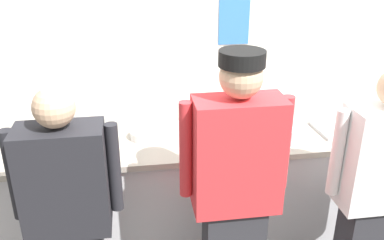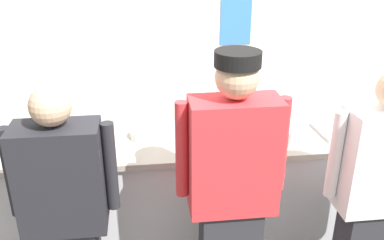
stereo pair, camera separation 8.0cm
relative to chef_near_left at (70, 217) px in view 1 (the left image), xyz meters
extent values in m
cube|color=silver|center=(0.88, 1.15, 0.47)|extent=(4.95, 0.10, 2.61)
cube|color=#3370B7|center=(1.15, 1.10, 0.87)|extent=(0.23, 0.01, 0.43)
cube|color=silver|center=(0.88, 0.69, -0.40)|extent=(3.10, 0.61, 0.88)
cube|color=#A8A093|center=(0.88, 0.69, 0.06)|extent=(3.16, 0.67, 0.04)
cube|color=#232328|center=(0.00, 0.00, 0.23)|extent=(0.45, 0.24, 0.61)
cylinder|color=#232328|center=(-0.26, 0.04, 0.26)|extent=(0.07, 0.07, 0.52)
cylinder|color=#232328|center=(0.26, 0.04, 0.26)|extent=(0.07, 0.07, 0.52)
sphere|color=tan|center=(0.00, 0.00, 0.64)|extent=(0.21, 0.21, 0.21)
cube|color=red|center=(0.92, -0.02, 0.32)|extent=(0.48, 0.24, 0.65)
cylinder|color=red|center=(0.64, 0.02, 0.35)|extent=(0.07, 0.07, 0.56)
cylinder|color=red|center=(1.19, 0.02, 0.35)|extent=(0.07, 0.07, 0.56)
sphere|color=tan|center=(0.92, -0.02, 0.76)|extent=(0.22, 0.22, 0.22)
cylinder|color=black|center=(0.92, -0.02, 0.85)|extent=(0.23, 0.23, 0.08)
cube|color=white|center=(1.76, -0.05, 0.25)|extent=(0.45, 0.24, 0.62)
cylinder|color=white|center=(1.50, -0.01, 0.28)|extent=(0.07, 0.07, 0.52)
cylinder|color=white|center=(1.36, 0.71, 0.09)|extent=(0.22, 0.22, 0.01)
cylinder|color=white|center=(1.36, 0.71, 0.10)|extent=(0.22, 0.22, 0.01)
cylinder|color=white|center=(1.36, 0.71, 0.11)|extent=(0.22, 0.22, 0.01)
cylinder|color=white|center=(1.36, 0.71, 0.12)|extent=(0.22, 0.22, 0.01)
cylinder|color=white|center=(0.45, 0.75, 0.09)|extent=(0.22, 0.22, 0.01)
cylinder|color=white|center=(0.45, 0.75, 0.10)|extent=(0.22, 0.22, 0.01)
cylinder|color=white|center=(0.45, 0.75, 0.11)|extent=(0.22, 0.22, 0.01)
cylinder|color=white|center=(0.45, 0.75, 0.12)|extent=(0.22, 0.22, 0.01)
cylinder|color=white|center=(0.45, 0.75, 0.14)|extent=(0.22, 0.22, 0.01)
cylinder|color=#B7BABF|center=(-0.23, 0.77, 0.14)|extent=(0.33, 0.33, 0.12)
cube|color=#B7BABF|center=(1.91, 0.67, 0.09)|extent=(0.43, 0.34, 0.02)
cylinder|color=#56A333|center=(0.83, 0.63, 0.17)|extent=(0.05, 0.05, 0.17)
cone|color=#56A333|center=(0.83, 0.63, 0.27)|extent=(0.05, 0.05, 0.04)
cylinder|color=white|center=(0.76, 0.52, 0.10)|extent=(0.10, 0.10, 0.04)
cylinder|color=#5B932D|center=(0.76, 0.52, 0.11)|extent=(0.08, 0.08, 0.01)
cylinder|color=white|center=(1.00, 0.56, 0.10)|extent=(0.08, 0.08, 0.04)
cylinder|color=red|center=(1.00, 0.56, 0.12)|extent=(0.07, 0.07, 0.01)
cylinder|color=white|center=(1.16, 0.81, 0.10)|extent=(0.09, 0.09, 0.04)
cylinder|color=red|center=(1.16, 0.81, 0.11)|extent=(0.07, 0.07, 0.01)
cylinder|color=white|center=(1.44, 0.50, 0.13)|extent=(0.09, 0.09, 0.10)
cube|color=#B7BABF|center=(0.13, 0.60, 0.09)|extent=(0.19, 0.03, 0.01)
cube|color=black|center=(-0.01, 0.60, 0.09)|extent=(0.09, 0.03, 0.02)
camera|label=1|loc=(0.38, -1.96, 1.41)|focal=39.33mm
camera|label=2|loc=(0.46, -1.97, 1.41)|focal=39.33mm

